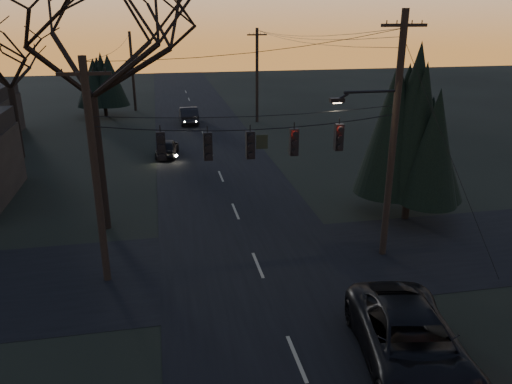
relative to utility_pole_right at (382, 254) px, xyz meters
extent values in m
cube|color=black|center=(-5.50, 10.00, 0.01)|extent=(8.00, 120.00, 0.02)
cube|color=black|center=(-5.50, 0.00, 0.01)|extent=(60.00, 7.00, 0.02)
cylinder|color=black|center=(-5.75, 0.00, 6.10)|extent=(11.50, 0.04, 0.04)
cylinder|color=black|center=(-11.96, 5.17, 3.16)|extent=(0.44, 0.44, 6.32)
cylinder|color=black|center=(2.81, 3.47, 0.80)|extent=(0.36, 0.36, 1.60)
cone|color=black|center=(2.81, 3.47, 4.33)|extent=(4.34, 4.34, 6.26)
cylinder|color=black|center=(-18.98, 19.18, 2.46)|extent=(0.44, 0.44, 4.92)
cylinder|color=black|center=(-14.33, 33.68, 0.80)|extent=(0.36, 0.36, 1.60)
cone|color=black|center=(-14.33, 33.68, 3.49)|extent=(3.90, 3.90, 4.59)
imported|color=black|center=(-2.36, -7.00, 0.84)|extent=(3.71, 6.44, 1.69)
imported|color=black|center=(-8.70, 17.46, 0.63)|extent=(1.94, 3.85, 1.26)
imported|color=black|center=(-6.39, 28.63, 0.76)|extent=(1.62, 4.62, 1.52)
camera|label=1|loc=(-9.09, -17.96, 9.88)|focal=35.00mm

